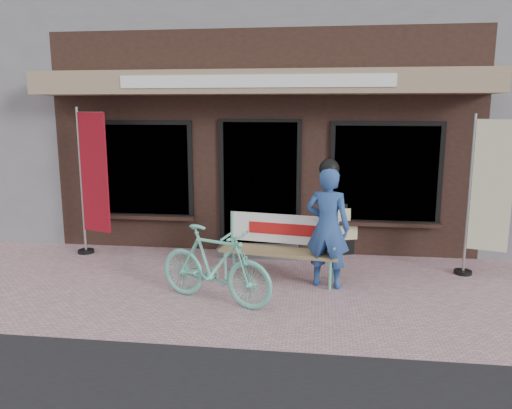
# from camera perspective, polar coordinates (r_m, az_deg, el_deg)

# --- Properties ---
(ground) EXTENTS (70.00, 70.00, 0.00)m
(ground) POSITION_cam_1_polar(r_m,az_deg,el_deg) (6.57, -1.72, -10.17)
(ground) COLOR #C798A1
(ground) RESTS_ON ground
(storefront) EXTENTS (7.00, 6.77, 6.00)m
(storefront) POSITION_cam_1_polar(r_m,az_deg,el_deg) (11.07, 2.43, 14.15)
(storefront) COLOR black
(storefront) RESTS_ON ground
(bench) EXTENTS (1.70, 0.68, 0.90)m
(bench) POSITION_cam_1_polar(r_m,az_deg,el_deg) (7.00, 2.88, -4.31)
(bench) COLOR #61BDA5
(bench) RESTS_ON ground
(person) EXTENTS (0.67, 0.53, 1.73)m
(person) POSITION_cam_1_polar(r_m,az_deg,el_deg) (6.67, 8.20, -2.32)
(person) COLOR #284A8C
(person) RESTS_ON ground
(bicycle) EXTENTS (1.65, 1.01, 0.96)m
(bicycle) POSITION_cam_1_polar(r_m,az_deg,el_deg) (6.17, -4.73, -6.89)
(bicycle) COLOR #61BDA5
(bicycle) RESTS_ON ground
(nobori_red) EXTENTS (0.70, 0.37, 2.39)m
(nobori_red) POSITION_cam_1_polar(r_m,az_deg,el_deg) (8.39, -18.21, 2.63)
(nobori_red) COLOR gray
(nobori_red) RESTS_ON ground
(nobori_cream) EXTENTS (0.68, 0.33, 2.30)m
(nobori_cream) POSITION_cam_1_polar(r_m,az_deg,el_deg) (7.64, 24.93, 1.02)
(nobori_cream) COLOR gray
(nobori_cream) RESTS_ON ground
(menu_stand) EXTENTS (0.43, 0.22, 0.85)m
(menu_stand) POSITION_cam_1_polar(r_m,az_deg,el_deg) (8.27, 10.25, -2.73)
(menu_stand) COLOR black
(menu_stand) RESTS_ON ground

